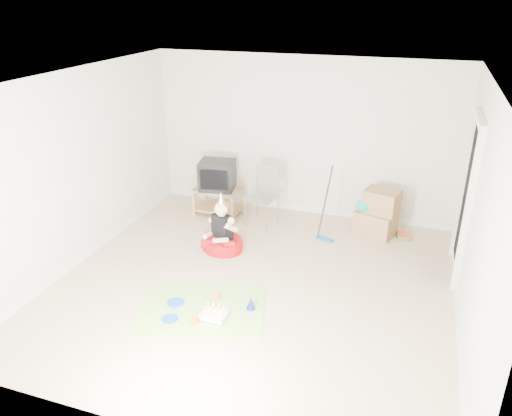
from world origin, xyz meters
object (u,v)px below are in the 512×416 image
(crt_tv, at_px, (217,175))
(tv_stand, at_px, (218,199))
(folding_chair, at_px, (262,197))
(cardboard_boxes, at_px, (377,213))
(birthday_cake, at_px, (214,316))
(seated_woman, at_px, (222,237))

(crt_tv, bearing_deg, tv_stand, -54.01)
(folding_chair, distance_m, cardboard_boxes, 1.81)
(tv_stand, height_order, cardboard_boxes, cardboard_boxes)
(tv_stand, distance_m, birthday_cake, 2.94)
(folding_chair, bearing_deg, birthday_cake, -84.12)
(tv_stand, height_order, folding_chair, folding_chair)
(folding_chair, relative_size, seated_woman, 1.08)
(birthday_cake, bearing_deg, cardboard_boxes, 61.74)
(cardboard_boxes, height_order, birthday_cake, cardboard_boxes)
(tv_stand, height_order, crt_tv, crt_tv)
(crt_tv, relative_size, seated_woman, 0.61)
(tv_stand, bearing_deg, folding_chair, -8.74)
(tv_stand, bearing_deg, cardboard_boxes, 2.47)
(cardboard_boxes, bearing_deg, crt_tv, -177.53)
(tv_stand, distance_m, folding_chair, 0.85)
(tv_stand, relative_size, seated_woman, 0.86)
(crt_tv, height_order, cardboard_boxes, crt_tv)
(folding_chair, height_order, seated_woman, folding_chair)
(crt_tv, bearing_deg, birthday_cake, -77.34)
(seated_woman, distance_m, birthday_cake, 1.70)
(crt_tv, xyz_separation_m, folding_chair, (0.81, -0.13, -0.24))
(tv_stand, xyz_separation_m, birthday_cake, (1.08, -2.72, -0.24))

